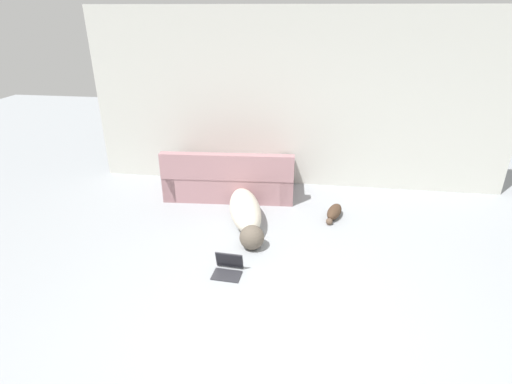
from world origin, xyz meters
The scene contains 6 objects.
ground_plane centered at (0.00, 0.00, 0.00)m, with size 20.00×20.00×0.00m, color #999EA3.
wall_back centered at (0.00, 3.63, 1.39)m, with size 6.66×0.06×2.78m.
couch centered at (-0.98, 3.02, 0.26)m, with size 2.04×0.99×0.79m.
dog centered at (-0.56, 2.06, 0.19)m, with size 0.75×1.70×0.38m.
cat centered at (0.64, 2.45, 0.09)m, with size 0.30×0.59×0.18m.
laptop_open centered at (-0.59, 0.96, 0.07)m, with size 0.33×0.29×0.22m.
Camera 1 is at (0.25, -2.69, 2.72)m, focal length 28.00 mm.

